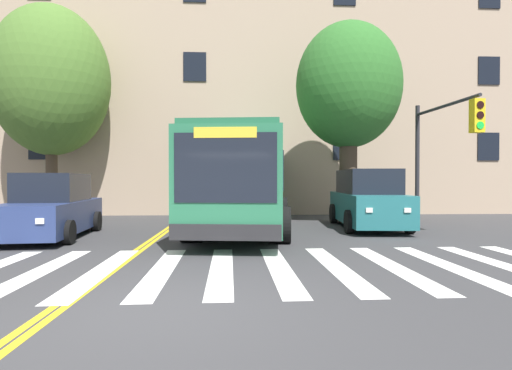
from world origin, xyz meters
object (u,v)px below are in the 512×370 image
(car_teal_far_lane, at_px, (367,200))
(street_tree_curbside_large, at_px, (348,87))
(traffic_light_near_corner, at_px, (442,139))
(city_bus, at_px, (246,180))
(car_navy_near_lane, at_px, (52,209))
(street_tree_curbside_small, at_px, (51,81))

(car_teal_far_lane, xyz_separation_m, street_tree_curbside_large, (-0.25, 1.57, 4.41))
(traffic_light_near_corner, xyz_separation_m, street_tree_curbside_large, (-2.59, 2.32, 2.29))
(city_bus, relative_size, car_navy_near_lane, 2.35)
(traffic_light_near_corner, bearing_deg, street_tree_curbside_large, 138.12)
(car_teal_far_lane, relative_size, traffic_light_near_corner, 1.11)
(car_navy_near_lane, height_order, traffic_light_near_corner, traffic_light_near_corner)
(car_navy_near_lane, height_order, street_tree_curbside_small, street_tree_curbside_small)
(city_bus, xyz_separation_m, car_teal_far_lane, (4.35, -0.15, -0.72))
(car_navy_near_lane, xyz_separation_m, traffic_light_near_corner, (12.55, 1.17, 2.26))
(street_tree_curbside_small, bearing_deg, city_bus, -21.91)
(car_teal_far_lane, height_order, traffic_light_near_corner, traffic_light_near_corner)
(car_navy_near_lane, distance_m, traffic_light_near_corner, 12.81)
(city_bus, bearing_deg, car_teal_far_lane, -1.92)
(car_teal_far_lane, relative_size, street_tree_curbside_small, 0.55)
(street_tree_curbside_large, height_order, street_tree_curbside_small, street_tree_curbside_small)
(city_bus, bearing_deg, street_tree_curbside_large, 19.23)
(city_bus, height_order, car_navy_near_lane, city_bus)
(street_tree_curbside_small, bearing_deg, car_teal_far_lane, -15.43)
(traffic_light_near_corner, bearing_deg, city_bus, 172.39)
(city_bus, xyz_separation_m, street_tree_curbside_large, (4.09, 1.43, 3.69))
(car_teal_far_lane, distance_m, traffic_light_near_corner, 3.25)
(street_tree_curbside_large, bearing_deg, traffic_light_near_corner, -41.88)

